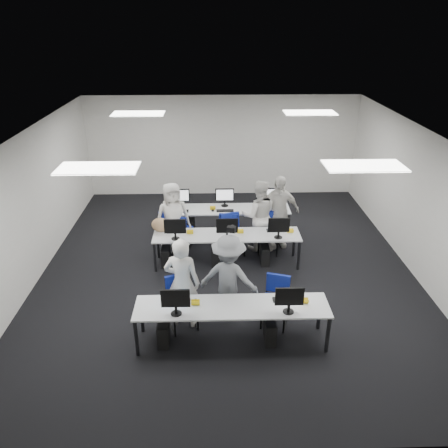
{
  "coord_description": "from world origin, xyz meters",
  "views": [
    {
      "loc": [
        -0.29,
        -8.27,
        5.04
      ],
      "look_at": [
        -0.06,
        0.16,
        1.0
      ],
      "focal_mm": 35.0,
      "sensor_mm": 36.0,
      "label": 1
    }
  ],
  "objects_px": {
    "chair_1": "(275,310)",
    "chair_2": "(171,241)",
    "chair_3": "(232,241)",
    "student_0": "(182,283)",
    "student_2": "(173,217)",
    "chair_4": "(268,240)",
    "chair_0": "(182,311)",
    "desk_front": "(232,309)",
    "chair_7": "(270,233)",
    "chair_6": "(229,234)",
    "desk_mid": "(227,236)",
    "student_1": "(259,216)",
    "photographer": "(229,278)",
    "student_3": "(278,212)",
    "chair_5": "(182,236)"
  },
  "relations": [
    {
      "from": "chair_1",
      "to": "chair_2",
      "type": "relative_size",
      "value": 0.93
    },
    {
      "from": "chair_3",
      "to": "chair_1",
      "type": "bearing_deg",
      "value": -93.04
    },
    {
      "from": "chair_3",
      "to": "student_0",
      "type": "distance_m",
      "value": 2.82
    },
    {
      "from": "chair_1",
      "to": "student_2",
      "type": "relative_size",
      "value": 0.55
    },
    {
      "from": "chair_1",
      "to": "chair_4",
      "type": "distance_m",
      "value": 2.67
    },
    {
      "from": "chair_0",
      "to": "chair_2",
      "type": "distance_m",
      "value": 2.71
    },
    {
      "from": "desk_front",
      "to": "chair_1",
      "type": "distance_m",
      "value": 1.01
    },
    {
      "from": "chair_7",
      "to": "chair_6",
      "type": "bearing_deg",
      "value": 171.79
    },
    {
      "from": "desk_mid",
      "to": "student_1",
      "type": "relative_size",
      "value": 1.87
    },
    {
      "from": "student_1",
      "to": "photographer",
      "type": "relative_size",
      "value": 1.04
    },
    {
      "from": "chair_2",
      "to": "student_3",
      "type": "bearing_deg",
      "value": -7.84
    },
    {
      "from": "chair_3",
      "to": "student_2",
      "type": "height_order",
      "value": "student_2"
    },
    {
      "from": "student_2",
      "to": "student_3",
      "type": "relative_size",
      "value": 0.93
    },
    {
      "from": "chair_4",
      "to": "desk_front",
      "type": "bearing_deg",
      "value": -98.12
    },
    {
      "from": "chair_3",
      "to": "chair_5",
      "type": "xyz_separation_m",
      "value": [
        -1.19,
        0.34,
        -0.02
      ]
    },
    {
      "from": "chair_0",
      "to": "chair_2",
      "type": "height_order",
      "value": "chair_2"
    },
    {
      "from": "chair_2",
      "to": "student_3",
      "type": "height_order",
      "value": "student_3"
    },
    {
      "from": "desk_front",
      "to": "chair_6",
      "type": "bearing_deg",
      "value": 88.56
    },
    {
      "from": "desk_mid",
      "to": "chair_1",
      "type": "xyz_separation_m",
      "value": [
        0.8,
        -2.12,
        -0.39
      ]
    },
    {
      "from": "desk_mid",
      "to": "student_2",
      "type": "relative_size",
      "value": 1.93
    },
    {
      "from": "chair_2",
      "to": "chair_3",
      "type": "bearing_deg",
      "value": -16.37
    },
    {
      "from": "chair_2",
      "to": "student_1",
      "type": "distance_m",
      "value": 2.12
    },
    {
      "from": "chair_3",
      "to": "student_1",
      "type": "relative_size",
      "value": 0.55
    },
    {
      "from": "chair_3",
      "to": "chair_7",
      "type": "xyz_separation_m",
      "value": [
        0.92,
        0.42,
        -0.0
      ]
    },
    {
      "from": "chair_4",
      "to": "student_1",
      "type": "distance_m",
      "value": 0.62
    },
    {
      "from": "desk_front",
      "to": "chair_1",
      "type": "height_order",
      "value": "chair_1"
    },
    {
      "from": "chair_0",
      "to": "photographer",
      "type": "height_order",
      "value": "photographer"
    },
    {
      "from": "chair_5",
      "to": "student_0",
      "type": "height_order",
      "value": "student_0"
    },
    {
      "from": "chair_2",
      "to": "student_0",
      "type": "bearing_deg",
      "value": -94.86
    },
    {
      "from": "chair_1",
      "to": "student_3",
      "type": "bearing_deg",
      "value": 99.59
    },
    {
      "from": "desk_front",
      "to": "chair_6",
      "type": "height_order",
      "value": "chair_6"
    },
    {
      "from": "chair_4",
      "to": "student_1",
      "type": "bearing_deg",
      "value": 156.75
    },
    {
      "from": "desk_front",
      "to": "chair_6",
      "type": "distance_m",
      "value": 3.51
    },
    {
      "from": "chair_2",
      "to": "student_2",
      "type": "height_order",
      "value": "student_2"
    },
    {
      "from": "chair_1",
      "to": "student_2",
      "type": "bearing_deg",
      "value": 143.28
    },
    {
      "from": "chair_3",
      "to": "chair_2",
      "type": "bearing_deg",
      "value": 160.9
    },
    {
      "from": "desk_front",
      "to": "student_2",
      "type": "distance_m",
      "value": 3.54
    },
    {
      "from": "chair_2",
      "to": "chair_7",
      "type": "bearing_deg",
      "value": -5.36
    },
    {
      "from": "chair_2",
      "to": "photographer",
      "type": "xyz_separation_m",
      "value": [
        1.25,
        -2.44,
        0.52
      ]
    },
    {
      "from": "chair_1",
      "to": "chair_3",
      "type": "distance_m",
      "value": 2.68
    },
    {
      "from": "chair_1",
      "to": "photographer",
      "type": "xyz_separation_m",
      "value": [
        -0.83,
        0.22,
        0.54
      ]
    },
    {
      "from": "chair_3",
      "to": "student_2",
      "type": "distance_m",
      "value": 1.49
    },
    {
      "from": "desk_mid",
      "to": "chair_1",
      "type": "bearing_deg",
      "value": -69.41
    },
    {
      "from": "student_2",
      "to": "student_3",
      "type": "distance_m",
      "value": 2.45
    },
    {
      "from": "chair_3",
      "to": "chair_7",
      "type": "bearing_deg",
      "value": 7.5
    },
    {
      "from": "desk_mid",
      "to": "chair_5",
      "type": "distance_m",
      "value": 1.39
    },
    {
      "from": "desk_mid",
      "to": "chair_3",
      "type": "relative_size",
      "value": 3.4
    },
    {
      "from": "chair_0",
      "to": "student_1",
      "type": "bearing_deg",
      "value": 39.17
    },
    {
      "from": "chair_7",
      "to": "student_3",
      "type": "relative_size",
      "value": 0.53
    },
    {
      "from": "chair_3",
      "to": "photographer",
      "type": "height_order",
      "value": "photographer"
    }
  ]
}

